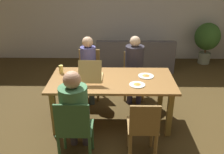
# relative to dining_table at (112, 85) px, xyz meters

# --- Properties ---
(ground_plane) EXTENTS (20.00, 20.00, 0.00)m
(ground_plane) POSITION_rel_dining_table_xyz_m (0.00, 0.00, -0.67)
(ground_plane) COLOR #473619
(back_wall) EXTENTS (7.19, 0.12, 2.98)m
(back_wall) POSITION_rel_dining_table_xyz_m (0.00, 3.15, 0.82)
(back_wall) COLOR beige
(back_wall) RESTS_ON ground
(dining_table) EXTENTS (1.93, 0.96, 0.76)m
(dining_table) POSITION_rel_dining_table_xyz_m (0.00, 0.00, 0.00)
(dining_table) COLOR olive
(dining_table) RESTS_ON ground
(chair_0) EXTENTS (0.41, 0.44, 0.86)m
(chair_0) POSITION_rel_dining_table_xyz_m (0.41, 0.93, -0.21)
(chair_0) COLOR olive
(chair_0) RESTS_ON ground
(person_0) EXTENTS (0.34, 0.49, 1.22)m
(person_0) POSITION_rel_dining_table_xyz_m (0.41, 0.81, 0.06)
(person_0) COLOR #34304E
(person_0) RESTS_ON ground
(chair_1) EXTENTS (0.44, 0.38, 0.92)m
(chair_1) POSITION_rel_dining_table_xyz_m (-0.45, -0.95, -0.14)
(chair_1) COLOR #366137
(chair_1) RESTS_ON ground
(person_1) EXTENTS (0.35, 0.49, 1.26)m
(person_1) POSITION_rel_dining_table_xyz_m (-0.45, -0.83, 0.08)
(person_1) COLOR #423944
(person_1) RESTS_ON ground
(chair_2) EXTENTS (0.42, 0.42, 0.91)m
(chair_2) POSITION_rel_dining_table_xyz_m (-0.45, 0.92, -0.18)
(chair_2) COLOR olive
(chair_2) RESTS_ON ground
(person_2) EXTENTS (0.28, 0.48, 1.21)m
(person_2) POSITION_rel_dining_table_xyz_m (-0.45, 0.77, 0.04)
(person_2) COLOR #2F3D42
(person_2) RESTS_ON ground
(chair_3) EXTENTS (0.39, 0.40, 0.88)m
(chair_3) POSITION_rel_dining_table_xyz_m (0.41, -0.88, -0.20)
(chair_3) COLOR olive
(chair_3) RESTS_ON ground
(pizza_box_0) EXTENTS (0.34, 0.44, 0.36)m
(pizza_box_0) POSITION_rel_dining_table_xyz_m (-0.32, 0.00, 0.15)
(pizza_box_0) COLOR tan
(pizza_box_0) RESTS_ON dining_table
(plate_0) EXTENTS (0.24, 0.24, 0.03)m
(plate_0) POSITION_rel_dining_table_xyz_m (0.38, -0.21, 0.11)
(plate_0) COLOR white
(plate_0) RESTS_ON dining_table
(plate_1) EXTENTS (0.25, 0.25, 0.03)m
(plate_1) POSITION_rel_dining_table_xyz_m (0.54, 0.11, 0.11)
(plate_1) COLOR white
(plate_1) RESTS_ON dining_table
(drinking_glass_0) EXTENTS (0.06, 0.06, 0.12)m
(drinking_glass_0) POSITION_rel_dining_table_xyz_m (-0.53, -0.34, 0.16)
(drinking_glass_0) COLOR silver
(drinking_glass_0) RESTS_ON dining_table
(drinking_glass_1) EXTENTS (0.07, 0.07, 0.12)m
(drinking_glass_1) POSITION_rel_dining_table_xyz_m (-0.57, -0.19, 0.16)
(drinking_glass_1) COLOR #DFC568
(drinking_glass_1) RESTS_ON dining_table
(drinking_glass_2) EXTENTS (0.07, 0.07, 0.14)m
(drinking_glass_2) POSITION_rel_dining_table_xyz_m (-0.83, 0.22, 0.17)
(drinking_glass_2) COLOR #E3CE65
(drinking_glass_2) RESTS_ON dining_table
(couch) EXTENTS (1.86, 0.88, 0.78)m
(couch) POSITION_rel_dining_table_xyz_m (0.53, 2.39, -0.39)
(couch) COLOR #4E494B
(couch) RESTS_ON ground
(potted_plant) EXTENTS (0.64, 0.64, 1.08)m
(potted_plant) POSITION_rel_dining_table_xyz_m (2.42, 2.75, 0.01)
(potted_plant) COLOR gray
(potted_plant) RESTS_ON ground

